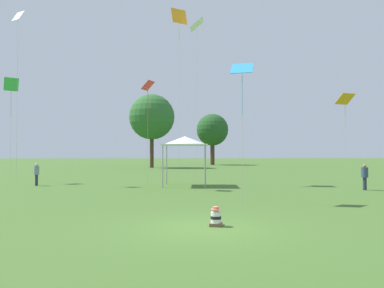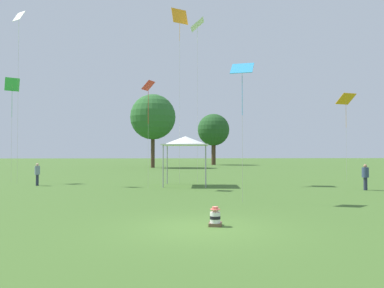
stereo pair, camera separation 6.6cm
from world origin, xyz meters
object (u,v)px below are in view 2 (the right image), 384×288
Objects in this scene: distant_tree_0 at (153,117)px; kite_4 at (346,100)px; kite_0 at (197,28)px; kite_2 at (180,20)px; distant_tree_1 at (213,130)px; kite_3 at (242,71)px; canopy_tent at (185,141)px; kite_5 at (12,87)px; kite_1 at (19,24)px; person_standing_0 at (365,175)px; seated_toddler at (215,218)px; kite_6 at (148,90)px; person_standing_2 at (37,172)px.

kite_4 is at bearing -60.26° from distant_tree_0.
kite_0 is 12.97m from kite_4.
kite_2 is 44.11m from distant_tree_1.
canopy_tent is at bearing 168.57° from kite_3.
kite_5 is at bearing -169.82° from kite_2.
kite_1 is 0.97× the size of kite_2.
distant_tree_0 reaches higher than person_standing_0.
kite_0 is (0.77, 15.85, 11.11)m from seated_toddler.
kite_3 is (14.05, -10.80, -5.61)m from kite_1.
seated_toddler is 0.09× the size of kite_4.
distant_tree_0 is at bearing -10.16° from person_standing_0.
kite_6 is 47.97m from distant_tree_1.
distant_tree_1 is (-2.96, 48.66, 5.67)m from person_standing_0.
kite_6 is at bearing 112.96° from seated_toddler.
kite_3 is at bearing 107.63° from kite_6.
distant_tree_0 is (-16.21, 28.37, 1.31)m from kite_4.
person_standing_2 is 10.88m from kite_1.
kite_1 is 11.59m from kite_2.
seated_toddler is 22.27m from kite_4.
kite_2 is at bearing -84.20° from distant_tree_0.
kite_5 is (-12.64, 1.94, -4.72)m from kite_2.
canopy_tent is 14.80m from kite_1.
kite_0 is at bearing 97.94° from seated_toddler.
distant_tree_1 is at bearing 146.30° from kite_1.
kite_2 is 1.15× the size of distant_tree_0.
distant_tree_1 is (7.58, 44.96, 3.57)m from canopy_tent.
person_standing_2 is at bearing 46.07° from person_standing_0.
canopy_tent is at bearing 26.30° from kite_0.
canopy_tent is 0.27× the size of kite_1.
kite_3 is 0.66× the size of distant_tree_1.
kite_0 reaches higher than person_standing_0.
kite_6 reaches higher than person_standing_0.
kite_5 is at bearing 40.62° from person_standing_0.
kite_3 is (-8.40, -4.87, 5.00)m from person_standing_0.
distant_tree_1 is at bearing 80.43° from canopy_tent.
kite_5 reaches higher than person_standing_0.
distant_tree_0 reaches higher than seated_toddler.
distant_tree_1 is (20.55, 41.12, -0.63)m from kite_5.
person_standing_0 is at bearing -17.98° from person_standing_2.
kite_2 reaches higher than canopy_tent.
kite_4 is (2.31, 6.99, 5.47)m from person_standing_0.
distant_tree_0 is (-3.36, 31.66, 4.67)m from canopy_tent.
person_standing_2 is 0.13× the size of kite_0.
seated_toddler is 19.71m from kite_2.
person_standing_2 is 0.12× the size of kite_1.
seated_toddler is 0.06× the size of distant_tree_1.
seated_toddler is 0.05× the size of kite_0.
kite_1 is 1.81× the size of kite_4.
kite_5 is 45.98m from distant_tree_1.
distant_tree_1 is (7.38, 58.94, 6.33)m from seated_toddler.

